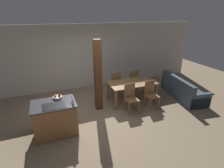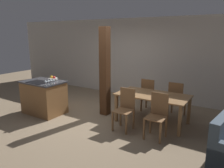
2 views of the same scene
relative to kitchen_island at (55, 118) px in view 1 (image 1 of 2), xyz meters
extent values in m
plane|color=#847056|center=(1.27, 0.38, -0.46)|extent=(16.00, 16.00, 0.00)
cube|color=beige|center=(1.27, 2.94, 0.89)|extent=(11.20, 0.08, 2.70)
cube|color=olive|center=(0.00, 0.00, -0.02)|extent=(1.08, 0.76, 0.87)
cube|color=#38383D|center=(0.00, 0.00, 0.43)|extent=(1.12, 0.80, 0.04)
cube|color=black|center=(0.00, -0.16, 0.46)|extent=(0.56, 0.40, 0.01)
cylinder|color=silver|center=(0.13, 0.24, 0.49)|extent=(0.25, 0.25, 0.05)
sphere|color=red|center=(0.19, 0.23, 0.54)|extent=(0.08, 0.08, 0.08)
sphere|color=gold|center=(0.08, 0.24, 0.54)|extent=(0.08, 0.08, 0.08)
cylinder|color=silver|center=(0.49, -0.32, 0.46)|extent=(0.06, 0.06, 0.00)
cylinder|color=silver|center=(0.49, -0.32, 0.51)|extent=(0.01, 0.01, 0.08)
cone|color=silver|center=(0.49, -0.32, 0.58)|extent=(0.07, 0.07, 0.06)
cylinder|color=silver|center=(0.49, -0.24, 0.46)|extent=(0.06, 0.06, 0.00)
cylinder|color=silver|center=(0.49, -0.24, 0.51)|extent=(0.01, 0.01, 0.08)
cone|color=silver|center=(0.49, -0.24, 0.58)|extent=(0.07, 0.07, 0.06)
cylinder|color=silver|center=(0.49, -0.15, 0.46)|extent=(0.06, 0.06, 0.00)
cylinder|color=silver|center=(0.49, -0.15, 0.51)|extent=(0.01, 0.01, 0.08)
cone|color=silver|center=(0.49, -0.15, 0.58)|extent=(0.07, 0.07, 0.06)
cylinder|color=silver|center=(0.49, -0.06, 0.46)|extent=(0.06, 0.06, 0.00)
cylinder|color=silver|center=(0.49, -0.06, 0.51)|extent=(0.01, 0.01, 0.08)
cone|color=silver|center=(0.49, -0.06, 0.58)|extent=(0.07, 0.07, 0.06)
cube|color=olive|center=(2.80, 0.97, 0.25)|extent=(1.73, 0.93, 0.03)
cube|color=olive|center=(2.01, 0.57, -0.11)|extent=(0.07, 0.07, 0.70)
cube|color=olive|center=(3.60, 0.57, -0.11)|extent=(0.07, 0.07, 0.70)
cube|color=olive|center=(2.01, 1.37, -0.11)|extent=(0.07, 0.07, 0.70)
cube|color=olive|center=(3.60, 1.37, -0.11)|extent=(0.07, 0.07, 0.70)
cube|color=brown|center=(2.42, 0.21, 0.00)|extent=(0.40, 0.40, 0.02)
cube|color=brown|center=(2.42, 0.40, 0.26)|extent=(0.38, 0.02, 0.48)
cube|color=brown|center=(2.24, 0.03, -0.23)|extent=(0.04, 0.04, 0.45)
cube|color=brown|center=(2.59, 0.03, -0.23)|extent=(0.04, 0.04, 0.45)
cube|color=brown|center=(2.24, 0.38, -0.23)|extent=(0.04, 0.04, 0.45)
cube|color=brown|center=(2.59, 0.38, -0.23)|extent=(0.04, 0.04, 0.45)
cube|color=brown|center=(3.19, 0.21, 0.00)|extent=(0.40, 0.40, 0.02)
cube|color=brown|center=(3.19, 0.40, 0.26)|extent=(0.38, 0.02, 0.48)
cube|color=brown|center=(3.02, 0.03, -0.23)|extent=(0.04, 0.04, 0.45)
cube|color=brown|center=(3.37, 0.03, -0.23)|extent=(0.04, 0.04, 0.45)
cube|color=brown|center=(3.02, 0.38, -0.23)|extent=(0.04, 0.04, 0.45)
cube|color=brown|center=(3.37, 0.38, -0.23)|extent=(0.04, 0.04, 0.45)
cube|color=brown|center=(2.42, 1.74, 0.00)|extent=(0.40, 0.40, 0.02)
cube|color=brown|center=(2.42, 1.55, 0.26)|extent=(0.38, 0.02, 0.48)
cube|color=brown|center=(2.59, 1.91, -0.23)|extent=(0.04, 0.04, 0.45)
cube|color=brown|center=(2.24, 1.91, -0.23)|extent=(0.04, 0.04, 0.45)
cube|color=brown|center=(2.59, 1.56, -0.23)|extent=(0.04, 0.04, 0.45)
cube|color=brown|center=(2.24, 1.56, -0.23)|extent=(0.04, 0.04, 0.45)
cube|color=brown|center=(3.19, 1.74, 0.00)|extent=(0.40, 0.40, 0.02)
cube|color=brown|center=(3.19, 1.55, 0.26)|extent=(0.38, 0.02, 0.48)
cube|color=brown|center=(3.37, 1.91, -0.23)|extent=(0.04, 0.04, 0.45)
cube|color=brown|center=(3.02, 1.91, -0.23)|extent=(0.04, 0.04, 0.45)
cube|color=brown|center=(3.37, 1.56, -0.23)|extent=(0.04, 0.04, 0.45)
cube|color=brown|center=(3.02, 1.56, -0.23)|extent=(0.04, 0.04, 0.45)
cube|color=#3D4C5B|center=(4.84, 0.50, -0.25)|extent=(1.08, 2.11, 0.41)
cube|color=#3D4C5B|center=(4.53, 0.55, 0.16)|extent=(0.45, 2.02, 0.42)
cube|color=#3D4C5B|center=(4.71, -0.43, -0.18)|extent=(0.81, 0.25, 0.55)
cube|color=#3D4C5B|center=(4.98, 1.43, -0.18)|extent=(0.81, 0.25, 0.55)
cube|color=#4C2D19|center=(1.48, 0.84, 0.72)|extent=(0.22, 0.22, 2.36)
camera|label=1|loc=(-0.03, -4.29, 2.63)|focal=28.00mm
camera|label=2|loc=(4.72, -3.90, 1.72)|focal=35.00mm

